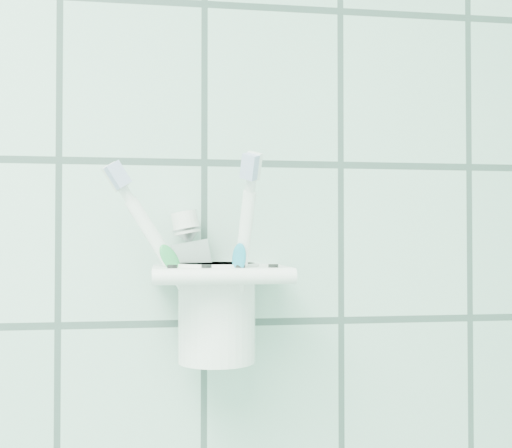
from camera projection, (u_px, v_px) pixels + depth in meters
holder_bracket at (220, 275)px, 0.66m from camera, size 0.14×0.11×0.04m
cup at (217, 308)px, 0.66m from camera, size 0.09×0.09×0.10m
toothbrush_pink at (226, 243)px, 0.66m from camera, size 0.11×0.04×0.22m
toothbrush_blue at (219, 244)px, 0.68m from camera, size 0.02×0.09×0.22m
toothbrush_orange at (231, 250)px, 0.66m from camera, size 0.03×0.08×0.21m
toothpaste_tube at (209, 269)px, 0.68m from camera, size 0.06×0.03×0.16m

